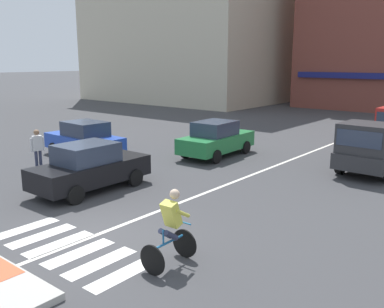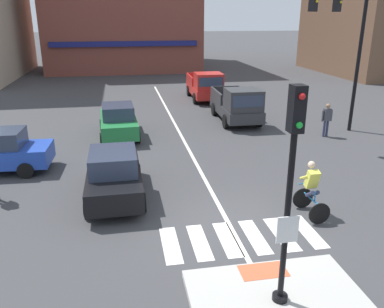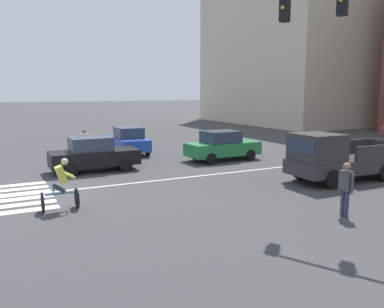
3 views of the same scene
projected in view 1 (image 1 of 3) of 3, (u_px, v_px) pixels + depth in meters
ground_plane at (95, 238)px, 10.64m from camera, size 300.00×300.00×0.00m
crosswalk_stripe_a at (26, 228)px, 11.25m from camera, size 0.44×1.80×0.01m
crosswalk_stripe_b at (42, 236)px, 10.77m from camera, size 0.44×1.80×0.01m
crosswalk_stripe_c at (59, 244)px, 10.29m from camera, size 0.44×1.80×0.01m
crosswalk_stripe_d at (79, 253)px, 9.81m from camera, size 0.44×1.80×0.01m
crosswalk_stripe_e at (100, 263)px, 9.34m from camera, size 0.44×1.80×0.01m
crosswalk_stripe_f at (124, 274)px, 8.86m from camera, size 0.44×1.80×0.01m
lane_centre_line at (280, 164)px, 18.28m from camera, size 0.14×28.00×0.01m
building_corner_left at (196, 19)px, 47.60m from camera, size 21.26×17.63×17.76m
car_green_westbound_far at (216, 139)px, 19.64m from camera, size 1.97×4.16×1.64m
car_blue_cross_left at (84, 139)px, 19.54m from camera, size 4.17×1.98×1.64m
car_black_westbound_near at (90, 167)px, 14.42m from camera, size 1.87×4.11×1.64m
pickup_truck_charcoal_eastbound_far at (375, 148)px, 16.77m from camera, size 2.15×5.14×2.08m
cyclist at (171, 227)px, 9.08m from camera, size 0.68×1.10×1.68m
pedestrian_at_curb_left at (37, 147)px, 17.02m from camera, size 0.32×0.53×1.67m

